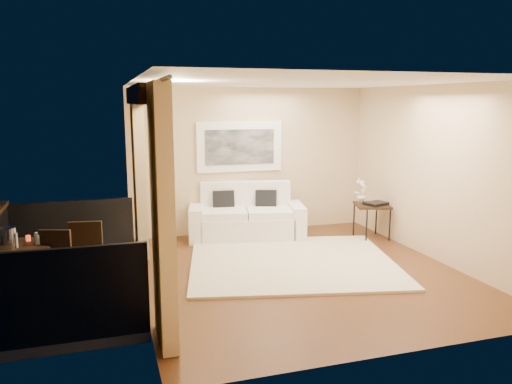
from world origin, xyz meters
name	(u,v)px	position (x,y,z in m)	size (l,w,h in m)	color
floor	(300,272)	(0.00, 0.00, 0.00)	(5.00, 5.00, 0.00)	brown
room_shell	(143,95)	(-2.13, 0.00, 2.52)	(5.00, 6.40, 5.00)	white
balcony	(55,285)	(-3.31, 0.00, 0.18)	(1.81, 2.60, 1.17)	#605B56
curtains	(148,189)	(-2.11, 0.00, 1.34)	(0.16, 4.80, 2.64)	tan
artwork	(240,147)	(-0.21, 2.46, 1.62)	(1.62, 0.07, 0.92)	white
rug	(292,262)	(0.05, 0.42, 0.02)	(3.07, 2.68, 0.04)	beige
sofa	(246,218)	(-0.20, 2.09, 0.35)	(2.19, 1.29, 0.99)	white
side_table	(372,207)	(1.93, 1.32, 0.57)	(0.71, 0.71, 0.63)	black
tray	(376,203)	(1.96, 1.25, 0.66)	(0.38, 0.28, 0.05)	black
orchid	(361,190)	(1.76, 1.43, 0.87)	(0.25, 0.17, 0.48)	white
bistro_table	(25,250)	(-3.61, 0.04, 0.65)	(0.66, 0.66, 0.73)	black
balcony_chair_far	(59,258)	(-3.23, 0.00, 0.52)	(0.50, 0.50, 0.91)	black
balcony_chair_near	(85,254)	(-2.92, -0.03, 0.55)	(0.47, 0.48, 0.95)	black
ice_bucket	(9,236)	(-3.79, 0.09, 0.83)	(0.18, 0.18, 0.20)	silver
candle	(28,238)	(-3.58, 0.16, 0.77)	(0.06, 0.06, 0.07)	red
vase	(16,240)	(-3.68, -0.13, 0.82)	(0.04, 0.04, 0.18)	white
glass_a	(37,240)	(-3.46, -0.05, 0.79)	(0.06, 0.06, 0.12)	silver
glass_b	(37,237)	(-3.47, 0.08, 0.79)	(0.06, 0.06, 0.12)	white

